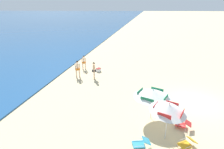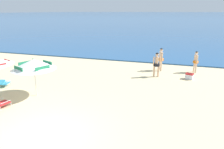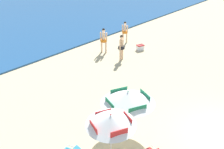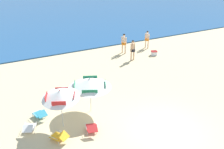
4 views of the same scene
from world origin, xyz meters
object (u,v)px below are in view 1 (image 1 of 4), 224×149
(beach_umbrella_striped_second, at_px, (153,93))
(person_wading_in, at_px, (84,61))
(lounge_chair_beside_umbrella, at_px, (141,143))
(lounge_chair_facing_sea, at_px, (183,124))
(beach_umbrella_striped_main, at_px, (169,108))
(cooler_box, at_px, (99,70))
(person_standing_beside, at_px, (78,68))
(person_standing_near_shore, at_px, (94,69))
(lounge_chair_spare_folded, at_px, (188,143))

(beach_umbrella_striped_second, xyz_separation_m, person_wading_in, (8.63, 7.48, -0.84))
(lounge_chair_beside_umbrella, distance_m, lounge_chair_facing_sea, 3.17)
(lounge_chair_beside_umbrella, xyz_separation_m, person_wading_in, (11.42, 6.97, 0.67))
(beach_umbrella_striped_main, distance_m, cooler_box, 12.05)
(person_wading_in, bearing_deg, cooler_box, -103.50)
(person_standing_beside, bearing_deg, lounge_chair_beside_umbrella, -142.75)
(person_standing_near_shore, bearing_deg, lounge_chair_spare_folded, -138.67)
(lounge_chair_beside_umbrella, distance_m, cooler_box, 12.12)
(beach_umbrella_striped_main, bearing_deg, lounge_chair_beside_umbrella, 125.88)
(lounge_chair_beside_umbrella, xyz_separation_m, cooler_box, (10.98, 5.12, -0.07))
(lounge_chair_facing_sea, relative_size, cooler_box, 1.69)
(beach_umbrella_striped_second, height_order, cooler_box, beach_umbrella_striped_second)
(beach_umbrella_striped_main, distance_m, lounge_chair_spare_folded, 2.02)
(person_standing_beside, height_order, cooler_box, person_standing_beside)
(lounge_chair_facing_sea, relative_size, person_wading_in, 0.60)
(cooler_box, bearing_deg, lounge_chair_beside_umbrella, -154.98)
(beach_umbrella_striped_second, bearing_deg, person_standing_beside, 50.03)
(lounge_chair_beside_umbrella, bearing_deg, person_standing_near_shore, 29.71)
(beach_umbrella_striped_main, height_order, beach_umbrella_striped_second, beach_umbrella_striped_main)
(person_wading_in, bearing_deg, lounge_chair_beside_umbrella, -148.61)
(lounge_chair_facing_sea, relative_size, person_standing_near_shore, 0.57)
(lounge_chair_beside_umbrella, relative_size, lounge_chair_facing_sea, 1.01)
(person_standing_beside, xyz_separation_m, cooler_box, (2.11, -1.62, -0.82))
(person_standing_beside, bearing_deg, beach_umbrella_striped_second, -129.97)
(person_standing_near_shore, relative_size, cooler_box, 2.99)
(cooler_box, bearing_deg, person_wading_in, 76.50)
(person_standing_beside, relative_size, person_wading_in, 1.08)
(person_standing_near_shore, height_order, person_wading_in, person_standing_near_shore)
(lounge_chair_spare_folded, bearing_deg, person_standing_beside, 47.03)
(lounge_chair_facing_sea, xyz_separation_m, person_standing_near_shore, (6.65, 7.37, 0.73))
(person_wading_in, bearing_deg, lounge_chair_facing_sea, -134.96)
(person_standing_near_shore, xyz_separation_m, cooler_box, (2.25, 0.14, -0.80))
(lounge_chair_facing_sea, distance_m, person_standing_near_shore, 9.95)
(lounge_chair_spare_folded, height_order, person_standing_near_shore, person_standing_near_shore)
(person_standing_near_shore, xyz_separation_m, person_standing_beside, (0.14, 1.77, 0.02))
(person_wading_in, height_order, cooler_box, person_wading_in)
(beach_umbrella_striped_main, bearing_deg, beach_umbrella_striped_second, 21.90)
(lounge_chair_spare_folded, bearing_deg, lounge_chair_facing_sea, -2.42)
(cooler_box, bearing_deg, person_standing_beside, 142.45)
(beach_umbrella_striped_second, relative_size, person_standing_beside, 1.40)
(lounge_chair_spare_folded, height_order, cooler_box, lounge_chair_spare_folded)
(lounge_chair_beside_umbrella, xyz_separation_m, lounge_chair_spare_folded, (0.43, -2.32, -0.00))
(lounge_chair_spare_folded, distance_m, person_wading_in, 14.41)
(beach_umbrella_striped_main, height_order, person_standing_beside, beach_umbrella_striped_main)
(lounge_chair_spare_folded, xyz_separation_m, person_standing_beside, (8.44, 9.07, 0.75))
(beach_umbrella_striped_second, relative_size, person_standing_near_shore, 1.43)
(lounge_chair_spare_folded, relative_size, person_standing_near_shore, 0.59)
(beach_umbrella_striped_second, height_order, person_wading_in, beach_umbrella_striped_second)
(beach_umbrella_striped_second, xyz_separation_m, person_standing_near_shore, (5.94, 5.49, -0.78))
(lounge_chair_facing_sea, bearing_deg, person_standing_beside, 53.37)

